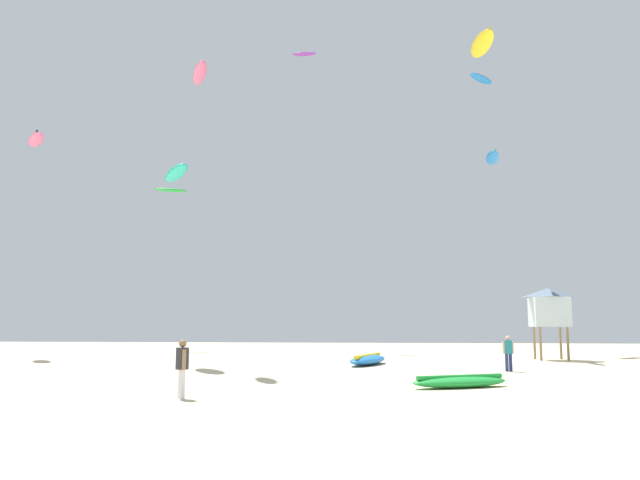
% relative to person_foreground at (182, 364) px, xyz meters
% --- Properties ---
extents(ground_plane, '(120.00, 120.00, 0.00)m').
position_rel_person_foreground_xyz_m(ground_plane, '(2.46, -6.00, -0.94)').
color(ground_plane, beige).
extents(person_foreground, '(0.36, 0.47, 1.61)m').
position_rel_person_foreground_xyz_m(person_foreground, '(0.00, 0.00, 0.00)').
color(person_foreground, silver).
rests_on(person_foreground, ground).
extents(person_midground, '(0.50, 0.35, 1.54)m').
position_rel_person_foreground_xyz_m(person_midground, '(10.90, 11.33, -0.04)').
color(person_midground, navy).
rests_on(person_midground, ground).
extents(kite_grounded_near, '(2.38, 4.75, 0.54)m').
position_rel_person_foreground_xyz_m(kite_grounded_near, '(4.66, 15.15, -0.67)').
color(kite_grounded_near, blue).
rests_on(kite_grounded_near, ground).
extents(kite_grounded_mid, '(3.51, 2.43, 0.43)m').
position_rel_person_foreground_xyz_m(kite_grounded_mid, '(7.97, 3.87, -0.74)').
color(kite_grounded_mid, green).
rests_on(kite_grounded_mid, ground).
extents(lifeguard_tower, '(2.30, 2.30, 4.15)m').
position_rel_person_foreground_xyz_m(lifeguard_tower, '(15.06, 20.78, 2.12)').
color(lifeguard_tower, '#8C704C').
rests_on(lifeguard_tower, ground).
extents(kite_aloft_0, '(1.47, 3.67, 0.77)m').
position_rel_person_foreground_xyz_m(kite_aloft_0, '(11.36, 18.09, 17.21)').
color(kite_aloft_0, yellow).
extents(kite_aloft_1, '(0.81, 2.79, 0.68)m').
position_rel_person_foreground_xyz_m(kite_aloft_1, '(12.37, 22.10, 11.48)').
color(kite_aloft_1, blue).
extents(kite_aloft_3, '(2.78, 1.80, 0.29)m').
position_rel_person_foreground_xyz_m(kite_aloft_3, '(-12.37, 33.10, 12.35)').
color(kite_aloft_3, green).
extents(kite_aloft_5, '(2.08, 0.62, 0.28)m').
position_rel_person_foreground_xyz_m(kite_aloft_5, '(-1.36, 35.56, 25.04)').
color(kite_aloft_5, purple).
extents(kite_aloft_6, '(2.79, 4.00, 0.73)m').
position_rel_person_foreground_xyz_m(kite_aloft_6, '(-5.25, 14.00, 8.97)').
color(kite_aloft_6, '#19B29E').
extents(kite_aloft_7, '(2.56, 2.94, 0.31)m').
position_rel_person_foreground_xyz_m(kite_aloft_7, '(13.41, 31.78, 20.56)').
color(kite_aloft_7, blue).
extents(kite_aloft_8, '(1.67, 2.99, 0.73)m').
position_rel_person_foreground_xyz_m(kite_aloft_8, '(-3.35, 11.57, 13.38)').
color(kite_aloft_8, '#E5598C').
extents(kite_aloft_9, '(2.80, 3.59, 0.68)m').
position_rel_person_foreground_xyz_m(kite_aloft_9, '(-17.96, 21.92, 13.58)').
color(kite_aloft_9, '#E5598C').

